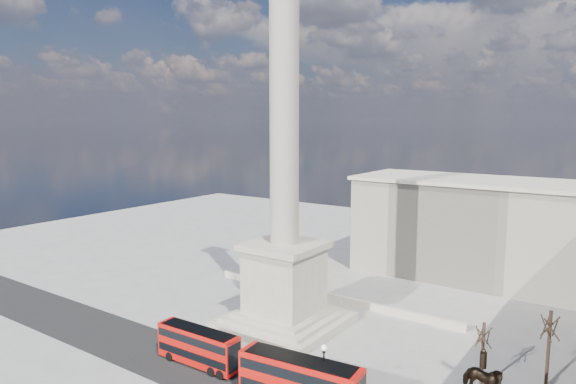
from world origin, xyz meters
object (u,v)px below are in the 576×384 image
at_px(nelsons_column, 284,226).
at_px(victorian_lamp, 324,372).
at_px(pedestrian_walking, 351,379).
at_px(red_bus_a, 199,346).
at_px(red_bus_b, 301,382).

distance_m(nelsons_column, victorian_lamp, 22.12).
height_order(nelsons_column, pedestrian_walking, nelsons_column).
height_order(red_bus_a, red_bus_b, red_bus_b).
distance_m(victorian_lamp, pedestrian_walking, 5.91).
xyz_separation_m(red_bus_b, victorian_lamp, (1.88, 0.89, 1.18)).
distance_m(nelsons_column, red_bus_b, 22.09).
height_order(red_bus_b, pedestrian_walking, red_bus_b).
distance_m(red_bus_b, pedestrian_walking, 6.58).
bearing_deg(pedestrian_walking, red_bus_a, -166.63).
xyz_separation_m(red_bus_a, victorian_lamp, (15.43, 0.27, 1.54)).
bearing_deg(red_bus_a, pedestrian_walking, 18.12).
distance_m(red_bus_a, pedestrian_walking, 16.46).
height_order(nelsons_column, victorian_lamp, nelsons_column).
height_order(red_bus_b, victorian_lamp, victorian_lamp).
bearing_deg(red_bus_a, nelsons_column, 84.55).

